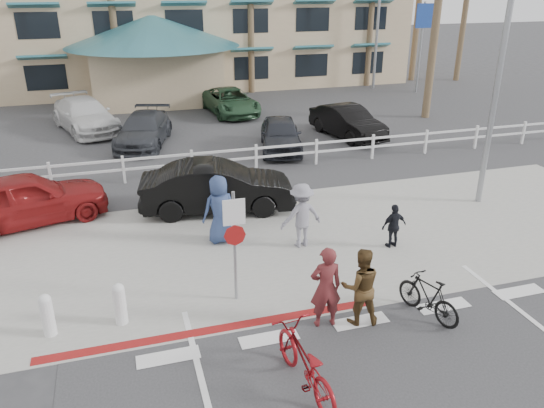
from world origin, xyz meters
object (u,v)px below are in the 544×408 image
object	(u,v)px
sign_post	(235,241)
car_red_compact	(25,199)
bike_black	(428,297)
car_white_sedan	(218,187)
bike_red	(305,363)

from	to	relation	value
sign_post	car_red_compact	distance (m)	7.53
bike_black	car_white_sedan	world-z (taller)	car_white_sedan
sign_post	bike_black	distance (m)	4.27
sign_post	car_white_sedan	bearing A→B (deg)	83.25
car_white_sedan	car_red_compact	distance (m)	5.56
bike_red	car_red_compact	distance (m)	10.31
bike_red	car_red_compact	bearing A→B (deg)	-65.45
bike_red	car_red_compact	xyz separation A→B (m)	(-5.43, 8.76, 0.22)
car_red_compact	bike_black	bearing A→B (deg)	-146.47
bike_red	car_white_sedan	size ratio (longest dim) A/B	0.45
bike_red	bike_black	world-z (taller)	bike_red
bike_black	bike_red	bearing A→B (deg)	3.34
sign_post	bike_black	xyz separation A→B (m)	(3.74, -1.81, -0.97)
bike_red	bike_black	bearing A→B (deg)	-165.45
sign_post	car_red_compact	size ratio (longest dim) A/B	0.64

